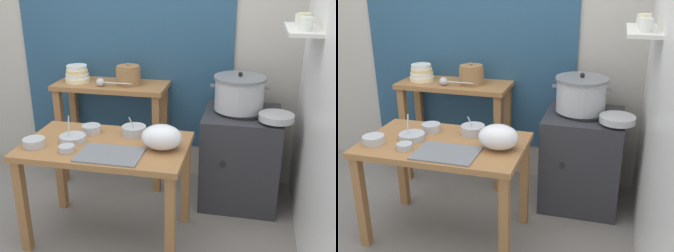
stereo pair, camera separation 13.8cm
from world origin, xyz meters
TOP-DOWN VIEW (x-y plane):
  - ground_plane at (0.00, 0.00)m, footprint 9.00×9.00m
  - wall_back at (0.08, 1.10)m, footprint 4.40×0.12m
  - wall_right at (1.40, 0.20)m, footprint 0.30×3.20m
  - prep_table at (0.03, 0.00)m, footprint 1.10×0.66m
  - back_shelf_table at (-0.21, 0.83)m, footprint 0.96×0.40m
  - stove_block at (0.91, 0.70)m, footprint 0.60×0.61m
  - steamer_pot at (0.87, 0.72)m, footprint 0.45×0.40m
  - clay_pot at (-0.05, 0.83)m, footprint 0.21×0.21m
  - bowl_stack_enamel at (-0.51, 0.83)m, footprint 0.21×0.21m
  - ladle at (-0.25, 0.73)m, footprint 0.30×0.07m
  - serving_tray at (0.12, -0.17)m, footprint 0.40×0.28m
  - plastic_bag at (0.42, -0.01)m, footprint 0.27×0.21m
  - wide_pan at (1.15, 0.53)m, footprint 0.26×0.26m
  - prep_bowl_0 at (-0.13, 0.16)m, footprint 0.13×0.13m
  - prep_bowl_1 at (-0.19, -0.01)m, footprint 0.18×0.18m
  - prep_bowl_2 at (0.18, 0.19)m, footprint 0.17×0.17m
  - prep_bowl_3 at (-0.16, -0.17)m, footprint 0.10×0.10m
  - prep_bowl_4 at (-0.41, -0.14)m, footprint 0.14×0.14m

SIDE VIEW (x-z plane):
  - ground_plane at x=0.00m, z-range 0.00..0.00m
  - stove_block at x=0.91m, z-range -0.01..0.77m
  - prep_table at x=0.03m, z-range 0.25..0.97m
  - back_shelf_table at x=-0.21m, z-range 0.23..1.13m
  - serving_tray at x=0.12m, z-range 0.72..0.73m
  - prep_bowl_3 at x=-0.16m, z-range 0.72..0.76m
  - prep_bowl_1 at x=-0.19m, z-range 0.66..0.83m
  - prep_bowl_4 at x=-0.41m, z-range 0.72..0.78m
  - prep_bowl_0 at x=-0.13m, z-range 0.72..0.78m
  - prep_bowl_2 at x=0.18m, z-range 0.69..0.82m
  - plastic_bag at x=0.42m, z-range 0.72..0.88m
  - wide_pan at x=1.15m, z-range 0.78..0.83m
  - steamer_pot at x=0.87m, z-range 0.76..1.06m
  - ladle at x=-0.25m, z-range 0.90..0.97m
  - bowl_stack_enamel at x=-0.51m, z-range 0.89..1.04m
  - clay_pot at x=-0.05m, z-range 0.89..1.07m
  - wall_right at x=1.40m, z-range 0.00..2.60m
  - wall_back at x=0.08m, z-range 0.00..2.60m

